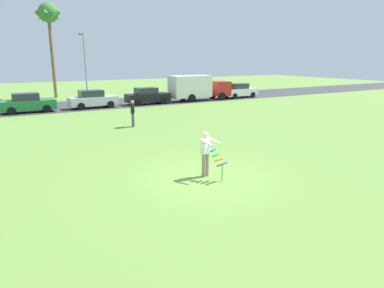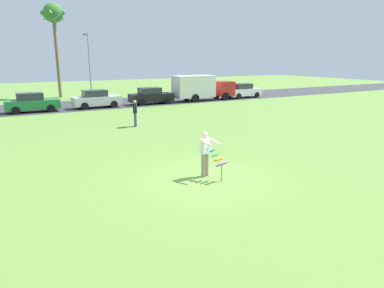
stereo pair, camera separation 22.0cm
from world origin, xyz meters
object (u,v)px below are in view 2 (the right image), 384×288
parked_truck_red_cab (201,87)px  person_walker_near (135,112)px  palm_tree_right_near (54,18)px  person_kite_flyer (205,152)px  kite_held (218,161)px  parked_car_green (32,103)px  parked_car_white (243,91)px  streetlight_pole (89,62)px  parked_car_silver (96,99)px  parked_car_black (151,96)px

parked_truck_red_cab → person_walker_near: (-10.97, -10.10, -0.48)m
palm_tree_right_near → person_kite_flyer: bearing=-89.8°
kite_held → palm_tree_right_near: palm_tree_right_near is taller
parked_car_green → person_kite_flyer: bearing=-79.0°
kite_held → parked_car_green: 21.81m
parked_car_white → palm_tree_right_near: (-17.81, 10.63, 7.83)m
streetlight_pole → parked_car_green: bearing=-131.1°
kite_held → parked_car_white: (17.53, 21.39, 0.02)m
parked_truck_red_cab → person_walker_near: parked_truck_red_cab is taller
parked_truck_red_cab → streetlight_pole: bearing=140.9°
parked_car_silver → person_kite_flyer: bearing=-93.5°
kite_held → person_kite_flyer: bearing=106.7°
parked_car_silver → parked_car_black: size_ratio=1.00×
parked_car_white → kite_held: bearing=-129.3°
parked_truck_red_cab → person_walker_near: bearing=-137.4°
parked_car_white → palm_tree_right_near: size_ratio=0.42×
person_kite_flyer → parked_car_white: person_kite_flyer is taller
parked_car_green → parked_truck_red_cab: size_ratio=0.63×
kite_held → parked_car_white: 27.66m
streetlight_pole → person_walker_near: streetlight_pole is taller
parked_car_green → person_walker_near: (5.25, -10.10, 0.16)m
streetlight_pole → person_walker_near: (-1.48, -17.81, -3.06)m
palm_tree_right_near → parked_car_silver: bearing=-82.6°
kite_held → parked_truck_red_cab: parked_truck_red_cab is taller
parked_car_white → person_walker_near: (-16.51, -10.10, 0.16)m
parked_car_green → parked_car_silver: bearing=-0.0°
parked_truck_red_cab → parked_car_white: (5.54, -0.00, -0.64)m
person_kite_flyer → parked_car_green: 21.19m
person_kite_flyer → parked_truck_red_cab: bearing=59.7°
parked_car_black → parked_car_white: size_ratio=0.99×
parked_car_black → parked_car_white: (11.15, -0.00, 0.00)m
kite_held → parked_car_black: parked_car_black is taller
kite_held → palm_tree_right_near: (-0.29, 32.02, 7.85)m
kite_held → parked_car_black: size_ratio=0.27×
parked_car_black → streetlight_pole: size_ratio=0.60×
person_kite_flyer → person_walker_near: (1.19, 10.69, -0.02)m
parked_car_silver → streetlight_pole: bearing=79.6°
parked_truck_red_cab → kite_held: bearing=-119.3°
parked_car_white → person_kite_flyer: bearing=-130.4°
streetlight_pole → parked_car_silver: bearing=-100.4°
parked_car_black → palm_tree_right_near: palm_tree_right_near is taller
parked_car_green → kite_held: bearing=-78.8°
person_kite_flyer → parked_car_green: person_kite_flyer is taller
palm_tree_right_near → person_walker_near: palm_tree_right_near is taller
parked_car_silver → parked_car_black: 5.29m
parked_car_black → streetlight_pole: (-3.88, 7.71, 3.22)m
parked_car_white → person_walker_near: bearing=-148.6°
parked_car_green → parked_truck_red_cab: (16.22, -0.00, 0.64)m
parked_car_black → parked_truck_red_cab: parked_truck_red_cab is taller
parked_car_black → person_walker_near: size_ratio=2.44×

